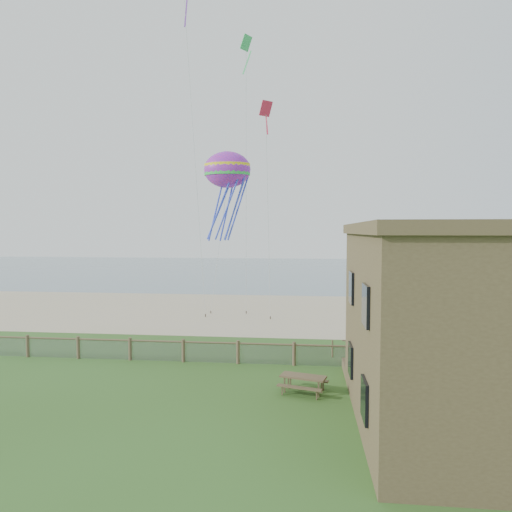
# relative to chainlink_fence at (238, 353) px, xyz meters

# --- Properties ---
(ground) EXTENTS (160.00, 160.00, 0.00)m
(ground) POSITION_rel_chainlink_fence_xyz_m (0.00, -6.00, -0.55)
(ground) COLOR #31501B
(ground) RESTS_ON ground
(sand_beach) EXTENTS (72.00, 20.00, 0.02)m
(sand_beach) POSITION_rel_chainlink_fence_xyz_m (0.00, 16.00, -0.55)
(sand_beach) COLOR tan
(sand_beach) RESTS_ON ground
(ocean) EXTENTS (160.00, 68.00, 0.02)m
(ocean) POSITION_rel_chainlink_fence_xyz_m (0.00, 60.00, -0.55)
(ocean) COLOR slate
(ocean) RESTS_ON ground
(chainlink_fence) EXTENTS (36.20, 0.20, 1.25)m
(chainlink_fence) POSITION_rel_chainlink_fence_xyz_m (0.00, 0.00, 0.00)
(chainlink_fence) COLOR #483B28
(chainlink_fence) RESTS_ON ground
(motel_deck) EXTENTS (15.00, 2.00, 0.50)m
(motel_deck) POSITION_rel_chainlink_fence_xyz_m (13.00, -1.00, -0.30)
(motel_deck) COLOR brown
(motel_deck) RESTS_ON ground
(picnic_table) EXTENTS (2.30, 1.96, 0.83)m
(picnic_table) POSITION_rel_chainlink_fence_xyz_m (3.50, -4.05, -0.13)
(picnic_table) COLOR brown
(picnic_table) RESTS_ON ground
(octopus_kite) EXTENTS (3.87, 2.93, 7.43)m
(octopus_kite) POSITION_rel_chainlink_fence_xyz_m (-2.54, 11.50, 9.43)
(octopus_kite) COLOR #FF2871
(kite_purple) EXTENTS (1.81, 2.12, 2.83)m
(kite_purple) POSITION_rel_chainlink_fence_xyz_m (-5.17, 8.84, 23.03)
(kite_purple) COLOR purple
(kite_red) EXTENTS (1.79, 1.83, 2.14)m
(kite_red) POSITION_rel_chainlink_fence_xyz_m (0.75, 8.47, 14.65)
(kite_red) COLOR #D52547
(kite_green) EXTENTS (2.05, 1.85, 2.65)m
(kite_green) POSITION_rel_chainlink_fence_xyz_m (-0.95, 10.75, 19.87)
(kite_green) COLOR #35C75E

